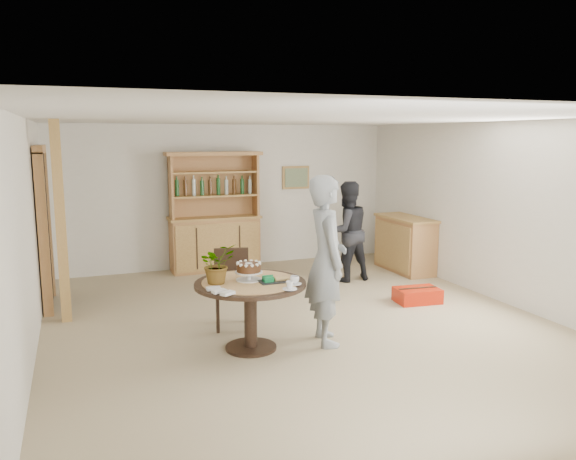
% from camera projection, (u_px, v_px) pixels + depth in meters
% --- Properties ---
extents(ground, '(7.00, 7.00, 0.00)m').
position_uv_depth(ground, '(302.00, 325.00, 6.90)').
color(ground, tan).
rests_on(ground, ground).
extents(room_shell, '(6.04, 7.04, 2.52)m').
position_uv_depth(room_shell, '(302.00, 184.00, 6.63)').
color(room_shell, white).
rests_on(room_shell, ground).
extents(doorway, '(0.13, 1.10, 2.18)m').
position_uv_depth(doorway, '(44.00, 226.00, 7.53)').
color(doorway, black).
rests_on(doorway, ground).
extents(pine_post, '(0.12, 0.12, 2.50)m').
position_uv_depth(pine_post, '(61.00, 223.00, 6.86)').
color(pine_post, tan).
rests_on(pine_post, ground).
extents(hutch, '(1.62, 0.54, 2.04)m').
position_uv_depth(hutch, '(215.00, 231.00, 9.67)').
color(hutch, tan).
rests_on(hutch, ground).
extents(sideboard, '(0.54, 1.26, 0.94)m').
position_uv_depth(sideboard, '(405.00, 244.00, 9.63)').
color(sideboard, tan).
rests_on(sideboard, ground).
extents(dining_table, '(1.20, 1.20, 0.76)m').
position_uv_depth(dining_table, '(250.00, 295.00, 6.04)').
color(dining_table, black).
rests_on(dining_table, ground).
extents(dining_chair, '(0.50, 0.50, 0.95)m').
position_uv_depth(dining_chair, '(232.00, 283.00, 6.82)').
color(dining_chair, black).
rests_on(dining_chair, ground).
extents(birthday_cake, '(0.30, 0.30, 0.20)m').
position_uv_depth(birthday_cake, '(249.00, 269.00, 6.04)').
color(birthday_cake, white).
rests_on(birthday_cake, dining_table).
extents(flower_vase, '(0.47, 0.44, 0.42)m').
position_uv_depth(flower_vase, '(217.00, 264.00, 5.90)').
color(flower_vase, '#3F7233').
rests_on(flower_vase, dining_table).
extents(gift_tray, '(0.30, 0.20, 0.08)m').
position_uv_depth(gift_tray, '(273.00, 280.00, 5.97)').
color(gift_tray, black).
rests_on(gift_tray, dining_table).
extents(coffee_cup_a, '(0.15, 0.15, 0.09)m').
position_uv_depth(coffee_cup_a, '(294.00, 280.00, 5.89)').
color(coffee_cup_a, white).
rests_on(coffee_cup_a, dining_table).
extents(coffee_cup_b, '(0.15, 0.15, 0.08)m').
position_uv_depth(coffee_cup_b, '(290.00, 286.00, 5.69)').
color(coffee_cup_b, white).
rests_on(coffee_cup_b, dining_table).
extents(napkins, '(0.24, 0.33, 0.03)m').
position_uv_depth(napkins, '(220.00, 291.00, 5.58)').
color(napkins, white).
rests_on(napkins, dining_table).
extents(teen_boy, '(0.56, 0.76, 1.89)m').
position_uv_depth(teen_boy, '(326.00, 260.00, 6.19)').
color(teen_boy, gray).
rests_on(teen_boy, ground).
extents(adult_person, '(0.82, 0.67, 1.60)m').
position_uv_depth(adult_person, '(347.00, 231.00, 8.95)').
color(adult_person, black).
rests_on(adult_person, ground).
extents(red_suitcase, '(0.64, 0.46, 0.21)m').
position_uv_depth(red_suitcase, '(417.00, 295.00, 7.84)').
color(red_suitcase, red).
rests_on(red_suitcase, ground).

